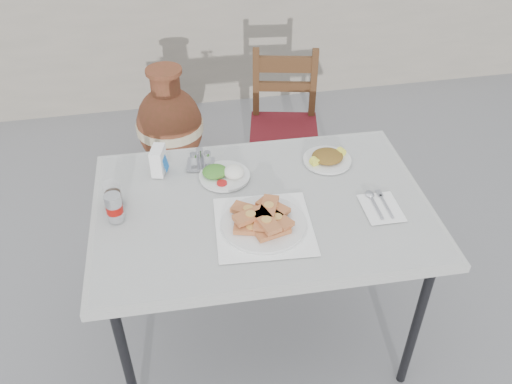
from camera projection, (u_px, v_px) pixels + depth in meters
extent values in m
plane|color=#5F6062|center=(233.00, 337.00, 2.68)|extent=(80.00, 80.00, 0.00)
cylinder|color=black|center=(127.00, 366.00, 2.11)|extent=(0.04, 0.04, 0.78)
cylinder|color=black|center=(416.00, 326.00, 2.26)|extent=(0.04, 0.04, 0.78)
cylinder|color=black|center=(131.00, 237.00, 2.68)|extent=(0.04, 0.04, 0.78)
cylinder|color=black|center=(360.00, 211.00, 2.83)|extent=(0.04, 0.04, 0.78)
cube|color=white|center=(261.00, 208.00, 2.21)|extent=(1.39, 0.96, 0.03)
cube|color=white|center=(262.00, 204.00, 2.20)|extent=(1.34, 0.92, 0.01)
cube|color=white|center=(264.00, 226.00, 2.09)|extent=(0.40, 0.40, 0.00)
cylinder|color=silver|center=(264.00, 224.00, 2.08)|extent=(0.33, 0.33, 0.02)
cylinder|color=silver|center=(264.00, 225.00, 2.09)|extent=(0.34, 0.34, 0.01)
cylinder|color=silver|center=(225.00, 176.00, 2.33)|extent=(0.22, 0.22, 0.01)
ellipsoid|color=white|center=(234.00, 172.00, 2.32)|extent=(0.09, 0.09, 0.05)
ellipsoid|color=#3C7621|center=(215.00, 172.00, 2.32)|extent=(0.11, 0.10, 0.05)
cylinder|color=#B41314|center=(222.00, 183.00, 2.28)|extent=(0.04, 0.04, 0.01)
cylinder|color=silver|center=(327.00, 160.00, 2.43)|extent=(0.22, 0.22, 0.01)
ellipsoid|color=#316519|center=(327.00, 156.00, 2.42)|extent=(0.14, 0.13, 0.04)
cylinder|color=yellow|center=(314.00, 162.00, 2.38)|extent=(0.05, 0.04, 0.04)
cylinder|color=yellow|center=(341.00, 152.00, 2.44)|extent=(0.05, 0.04, 0.04)
cylinder|color=silver|center=(114.00, 207.00, 2.09)|extent=(0.06, 0.06, 0.12)
cylinder|color=#B1120C|center=(114.00, 208.00, 2.09)|extent=(0.07, 0.07, 0.03)
cylinder|color=#B1B1B8|center=(112.00, 196.00, 2.05)|extent=(0.06, 0.06, 0.00)
cylinder|color=white|center=(113.00, 195.00, 2.16)|extent=(0.07, 0.07, 0.10)
cylinder|color=black|center=(114.00, 199.00, 2.17)|extent=(0.06, 0.06, 0.06)
cube|color=white|center=(158.00, 160.00, 2.33)|extent=(0.08, 0.11, 0.12)
cube|color=blue|center=(165.00, 163.00, 2.33)|extent=(0.03, 0.05, 0.07)
cube|color=#B1B1B8|center=(201.00, 165.00, 2.40)|extent=(0.13, 0.12, 0.01)
cylinder|color=white|center=(194.00, 160.00, 2.35)|extent=(0.03, 0.03, 0.07)
cylinder|color=white|center=(208.00, 159.00, 2.36)|extent=(0.03, 0.03, 0.07)
cylinder|color=#B1B1B8|center=(200.00, 155.00, 2.39)|extent=(0.03, 0.03, 0.06)
cube|color=white|center=(381.00, 208.00, 2.17)|extent=(0.15, 0.19, 0.00)
cube|color=#B1B1B8|center=(376.00, 207.00, 2.17)|extent=(0.02, 0.15, 0.00)
ellipsoid|color=#B1B1B8|center=(370.00, 194.00, 2.23)|extent=(0.04, 0.05, 0.01)
cube|color=#B1B1B8|center=(386.00, 206.00, 2.17)|extent=(0.01, 0.15, 0.00)
cube|color=#B1B1B8|center=(379.00, 193.00, 2.24)|extent=(0.02, 0.04, 0.00)
cube|color=#3D2010|center=(254.00, 181.00, 3.32)|extent=(0.05, 0.05, 0.44)
cube|color=#3D2010|center=(311.00, 182.00, 3.31)|extent=(0.05, 0.05, 0.44)
cube|color=#3D2010|center=(256.00, 149.00, 3.60)|extent=(0.05, 0.05, 0.44)
cube|color=#3D2010|center=(309.00, 150.00, 3.59)|extent=(0.05, 0.05, 0.44)
cube|color=maroon|center=(284.00, 132.00, 3.30)|extent=(0.49, 0.49, 0.05)
cube|color=#3D2010|center=(256.00, 86.00, 3.31)|extent=(0.05, 0.05, 0.49)
cube|color=#3D2010|center=(313.00, 87.00, 3.30)|extent=(0.05, 0.05, 0.49)
cube|color=#3D2010|center=(285.00, 64.00, 3.21)|extent=(0.39, 0.11, 0.10)
cube|color=#3D2010|center=(285.00, 86.00, 3.30)|extent=(0.39, 0.11, 0.06)
cylinder|color=brown|center=(174.00, 165.00, 3.75)|extent=(0.33, 0.33, 0.08)
ellipsoid|color=brown|center=(170.00, 126.00, 3.55)|extent=(0.43, 0.43, 0.54)
cylinder|color=#C9BA92|center=(170.00, 126.00, 3.55)|extent=(0.44, 0.44, 0.06)
cylinder|color=brown|center=(165.00, 85.00, 3.37)|extent=(0.19, 0.19, 0.16)
cylinder|color=brown|center=(164.00, 71.00, 3.31)|extent=(0.23, 0.23, 0.03)
cube|color=gray|center=(180.00, 29.00, 4.23)|extent=(6.00, 0.25, 1.20)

